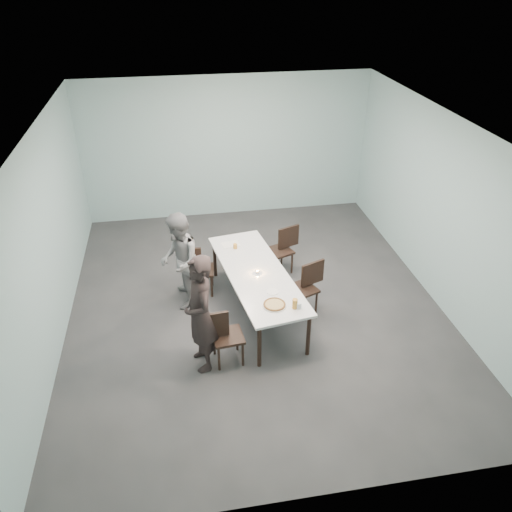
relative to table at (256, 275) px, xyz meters
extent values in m
plane|color=#333335|center=(0.01, 0.17, -0.69)|extent=(7.00, 7.00, 0.00)
cube|color=#96BABD|center=(0.01, 3.67, 0.81)|extent=(6.00, 0.02, 3.00)
cube|color=#96BABD|center=(0.01, -3.33, 0.81)|extent=(6.00, 0.02, 3.00)
cube|color=#96BABD|center=(-2.99, 0.17, 0.81)|extent=(0.02, 7.00, 3.00)
cube|color=#96BABD|center=(3.01, 0.17, 0.81)|extent=(0.02, 7.00, 3.00)
cube|color=white|center=(0.01, 0.17, 2.31)|extent=(6.00, 7.00, 0.02)
cube|color=white|center=(0.00, 0.00, 0.04)|extent=(1.29, 2.71, 0.04)
cylinder|color=black|center=(-0.18, -1.26, -0.34)|extent=(0.06, 0.06, 0.71)
cylinder|color=black|center=(-0.55, 1.15, -0.34)|extent=(0.06, 0.06, 0.71)
cylinder|color=black|center=(0.55, -1.15, -0.34)|extent=(0.06, 0.06, 0.71)
cylinder|color=black|center=(0.18, 1.26, -0.34)|extent=(0.06, 0.06, 0.71)
cube|color=black|center=(-0.59, -1.07, -0.26)|extent=(0.46, 0.46, 0.04)
cube|color=black|center=(-0.78, -1.09, -0.02)|extent=(0.42, 0.08, 0.40)
cylinder|color=black|center=(-0.74, -1.25, -0.49)|extent=(0.04, 0.04, 0.41)
cylinder|color=black|center=(-0.78, -0.92, -0.49)|extent=(0.04, 0.04, 0.41)
cylinder|color=black|center=(-0.40, -1.22, -0.49)|extent=(0.04, 0.04, 0.41)
cylinder|color=black|center=(-0.44, -0.88, -0.49)|extent=(0.04, 0.04, 0.41)
cube|color=black|center=(-0.83, 0.70, -0.26)|extent=(0.46, 0.46, 0.04)
cube|color=black|center=(-1.02, 0.71, -0.02)|extent=(0.42, 0.08, 0.40)
cylinder|color=black|center=(-1.01, 0.54, -0.49)|extent=(0.04, 0.04, 0.41)
cylinder|color=black|center=(-0.98, 0.88, -0.49)|extent=(0.04, 0.04, 0.41)
cylinder|color=black|center=(-0.68, 0.51, -0.49)|extent=(0.04, 0.04, 0.41)
cylinder|color=black|center=(-0.64, 0.85, -0.49)|extent=(0.04, 0.04, 0.41)
cube|color=black|center=(0.72, -0.13, -0.26)|extent=(0.55, 0.55, 0.04)
cube|color=black|center=(0.89, -0.06, -0.02)|extent=(0.41, 0.19, 0.40)
cylinder|color=black|center=(0.81, 0.09, -0.49)|extent=(0.04, 0.04, 0.41)
cylinder|color=black|center=(0.94, -0.23, -0.49)|extent=(0.04, 0.04, 0.41)
cylinder|color=black|center=(0.50, -0.04, -0.49)|extent=(0.04, 0.04, 0.41)
cylinder|color=black|center=(0.62, -0.35, -0.49)|extent=(0.04, 0.04, 0.41)
cube|color=black|center=(0.61, 1.09, -0.26)|extent=(0.54, 0.54, 0.04)
cube|color=black|center=(0.78, 1.16, -0.02)|extent=(0.41, 0.19, 0.40)
cylinder|color=black|center=(0.70, 1.31, -0.49)|extent=(0.04, 0.04, 0.41)
cylinder|color=black|center=(0.82, 1.00, -0.49)|extent=(0.04, 0.04, 0.41)
cylinder|color=black|center=(0.39, 1.19, -0.49)|extent=(0.04, 0.04, 0.41)
cylinder|color=black|center=(0.51, 0.88, -0.49)|extent=(0.04, 0.04, 0.41)
imported|color=black|center=(-0.95, -1.08, 0.19)|extent=(0.54, 0.71, 1.76)
imported|color=gray|center=(-1.17, 0.43, 0.12)|extent=(0.63, 0.80, 1.62)
cylinder|color=white|center=(0.10, -0.90, 0.06)|extent=(0.34, 0.34, 0.01)
cylinder|color=#EED087|center=(0.10, -0.90, 0.08)|extent=(0.30, 0.30, 0.01)
torus|color=brown|center=(0.10, -0.90, 0.08)|extent=(0.32, 0.32, 0.03)
cylinder|color=white|center=(0.14, -0.56, 0.06)|extent=(0.18, 0.18, 0.01)
cylinder|color=#BA7D28|center=(0.37, -1.00, 0.13)|extent=(0.08, 0.08, 0.15)
cylinder|color=silver|center=(0.42, -1.00, 0.10)|extent=(0.08, 0.08, 0.09)
cylinder|color=silver|center=(0.01, -0.03, 0.07)|extent=(0.06, 0.06, 0.03)
cylinder|color=orange|center=(0.01, -0.03, 0.10)|extent=(0.04, 0.04, 0.01)
cylinder|color=#BA7D28|center=(-0.23, 0.79, 0.10)|extent=(0.07, 0.07, 0.08)
cube|color=silver|center=(-0.29, 0.92, 0.06)|extent=(0.33, 0.26, 0.01)
camera|label=1|loc=(-1.11, -6.42, 4.32)|focal=35.00mm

